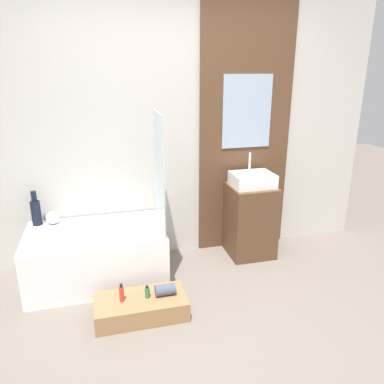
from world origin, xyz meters
name	(u,v)px	position (x,y,z in m)	size (l,w,h in m)	color
ground_plane	(220,350)	(0.00, 0.00, 0.00)	(12.00, 12.00, 0.00)	slate
wall_tiled_back	(172,129)	(0.00, 1.58, 1.30)	(4.20, 0.06, 2.60)	beige
wall_wood_accent	(246,126)	(0.75, 1.53, 1.31)	(0.96, 0.04, 2.60)	brown
bathtub	(97,255)	(-0.80, 1.16, 0.25)	(1.21, 0.73, 0.49)	white
glass_shower_screen	(159,174)	(-0.22, 1.04, 1.01)	(0.01, 0.44, 1.04)	silver
wooden_step_bench	(141,307)	(-0.48, 0.52, 0.08)	(0.72, 0.35, 0.16)	#997047
vanity_cabinet	(250,220)	(0.75, 1.29, 0.37)	(0.45, 0.43, 0.74)	brown
sink	(252,180)	(0.75, 1.29, 0.81)	(0.41, 0.33, 0.32)	white
vase_tall_dark	(36,211)	(-1.31, 1.44, 0.62)	(0.09, 0.09, 0.32)	black
vase_round_light	(53,218)	(-1.17, 1.42, 0.55)	(0.12, 0.12, 0.12)	white
bottle_soap_primary	(122,293)	(-0.63, 0.52, 0.23)	(0.04, 0.04, 0.15)	red
bottle_soap_secondary	(147,292)	(-0.43, 0.52, 0.21)	(0.04, 0.04, 0.10)	#38704C
towel_roll	(165,290)	(-0.29, 0.52, 0.20)	(0.09, 0.09, 0.16)	#4C5666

